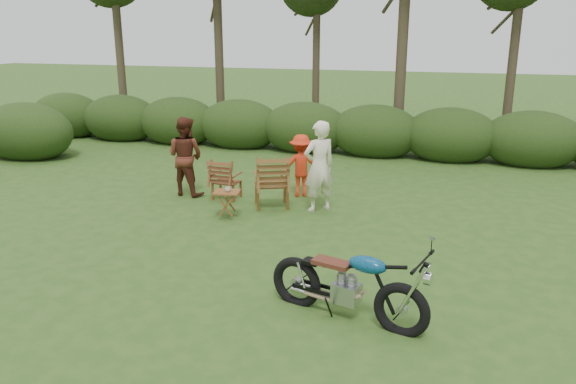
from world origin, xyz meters
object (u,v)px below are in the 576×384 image
(lawn_chair_right, at_px, (272,206))
(child, at_px, (301,196))
(lawn_chair_left, at_px, (227,198))
(side_table, at_px, (227,204))
(adult_a, at_px, (319,211))
(motorcycle, at_px, (346,316))
(adult_b, at_px, (187,194))
(cup, at_px, (228,189))

(lawn_chair_right, bearing_deg, child, -135.80)
(lawn_chair_right, xyz_separation_m, child, (0.35, 0.86, 0.00))
(lawn_chair_left, xyz_separation_m, side_table, (0.47, -1.10, 0.25))
(side_table, bearing_deg, adult_a, 29.74)
(motorcycle, bearing_deg, adult_a, 123.16)
(adult_b, relative_size, child, 1.27)
(adult_a, bearing_deg, cup, -10.77)
(lawn_chair_right, relative_size, child, 0.81)
(cup, xyz_separation_m, adult_a, (1.50, 0.89, -0.55))
(motorcycle, relative_size, side_table, 3.91)
(motorcycle, xyz_separation_m, side_table, (-2.84, 3.05, 0.25))
(motorcycle, xyz_separation_m, cup, (-2.80, 3.03, 0.55))
(motorcycle, relative_size, child, 1.51)
(cup, distance_m, adult_a, 1.83)
(motorcycle, bearing_deg, side_table, 147.73)
(side_table, bearing_deg, motorcycle, -47.06)
(lawn_chair_left, distance_m, adult_a, 2.02)
(child, bearing_deg, side_table, 39.42)
(side_table, bearing_deg, child, 61.57)
(adult_b, bearing_deg, cup, 149.52)
(lawn_chair_left, xyz_separation_m, child, (1.41, 0.63, 0.00))
(lawn_chair_left, bearing_deg, adult_b, -1.45)
(lawn_chair_right, bearing_deg, lawn_chair_left, -35.87)
(lawn_chair_left, distance_m, adult_b, 0.93)
(lawn_chair_left, height_order, adult_a, adult_a)
(side_table, xyz_separation_m, child, (0.94, 1.73, -0.25))
(lawn_chair_left, relative_size, adult_a, 0.48)
(lawn_chair_right, height_order, side_table, lawn_chair_right)
(motorcycle, relative_size, lawn_chair_right, 1.86)
(adult_b, bearing_deg, lawn_chair_left, -174.16)
(adult_a, bearing_deg, side_table, -11.72)
(side_table, distance_m, cup, 0.30)
(cup, height_order, child, child)
(lawn_chair_left, height_order, child, child)
(side_table, relative_size, cup, 4.45)
(adult_a, height_order, child, adult_a)
(adult_a, bearing_deg, adult_b, -46.69)
(side_table, xyz_separation_m, adult_b, (-1.40, 1.14, -0.25))
(adult_a, bearing_deg, lawn_chair_left, -47.83)
(side_table, height_order, adult_a, adult_a)
(lawn_chair_right, distance_m, child, 0.93)
(lawn_chair_left, xyz_separation_m, cup, (0.50, -1.11, 0.55))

